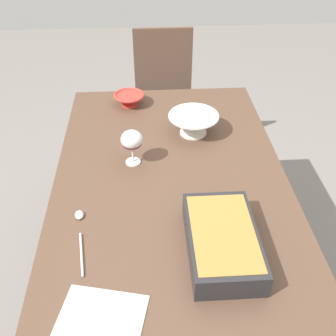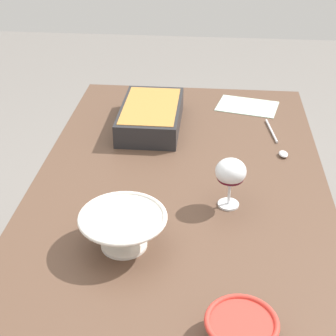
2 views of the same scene
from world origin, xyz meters
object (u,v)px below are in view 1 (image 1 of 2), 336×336
(casserole_dish, at_px, (222,240))
(napkin, at_px, (102,315))
(wine_glass, at_px, (132,141))
(dining_table, at_px, (171,201))
(mixing_bowl, at_px, (129,99))
(small_bowl, at_px, (193,123))
(chair, at_px, (164,100))
(serving_spoon, at_px, (80,229))

(casserole_dish, distance_m, napkin, 0.42)
(wine_glass, xyz_separation_m, casserole_dish, (-0.48, -0.28, -0.06))
(dining_table, xyz_separation_m, mixing_bowl, (0.60, 0.17, 0.15))
(small_bowl, height_order, napkin, small_bowl)
(small_bowl, bearing_deg, napkin, 158.62)
(wine_glass, xyz_separation_m, napkin, (-0.69, 0.08, -0.10))
(chair, distance_m, mixing_bowl, 0.62)
(napkin, bearing_deg, wine_glass, -6.72)
(wine_glass, height_order, napkin, wine_glass)
(dining_table, relative_size, mixing_bowl, 9.82)
(serving_spoon, height_order, napkin, serving_spoon)
(wine_glass, bearing_deg, dining_table, -127.82)
(napkin, bearing_deg, chair, -8.83)
(dining_table, relative_size, casserole_dish, 4.09)
(chair, bearing_deg, serving_spoon, 165.33)
(wine_glass, relative_size, small_bowl, 0.67)
(small_bowl, distance_m, napkin, 0.96)
(wine_glass, height_order, casserole_dish, wine_glass)
(mixing_bowl, xyz_separation_m, napkin, (-1.17, 0.06, -0.03))
(serving_spoon, bearing_deg, casserole_dish, -104.02)
(dining_table, height_order, casserole_dish, casserole_dish)
(dining_table, bearing_deg, small_bowl, -20.80)
(mixing_bowl, bearing_deg, casserole_dish, -162.58)
(mixing_bowl, bearing_deg, dining_table, -164.30)
(small_bowl, bearing_deg, casserole_dish, -178.88)
(dining_table, xyz_separation_m, small_bowl, (0.32, -0.12, 0.17))
(dining_table, bearing_deg, chair, -1.69)
(serving_spoon, distance_m, napkin, 0.34)
(casserole_dish, distance_m, small_bowl, 0.68)
(dining_table, xyz_separation_m, casserole_dish, (-0.37, -0.13, 0.16))
(dining_table, distance_m, chair, 1.12)
(chair, relative_size, mixing_bowl, 6.14)
(serving_spoon, bearing_deg, dining_table, -52.12)
(casserole_dish, height_order, napkin, casserole_dish)
(casserole_dish, bearing_deg, serving_spoon, 75.98)
(mixing_bowl, bearing_deg, wine_glass, -177.61)
(casserole_dish, height_order, mixing_bowl, casserole_dish)
(wine_glass, bearing_deg, chair, -10.29)
(chair, xyz_separation_m, small_bowl, (-0.79, -0.09, 0.31))
(dining_table, bearing_deg, napkin, 158.31)
(wine_glass, height_order, small_bowl, wine_glass)
(wine_glass, bearing_deg, napkin, 173.28)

